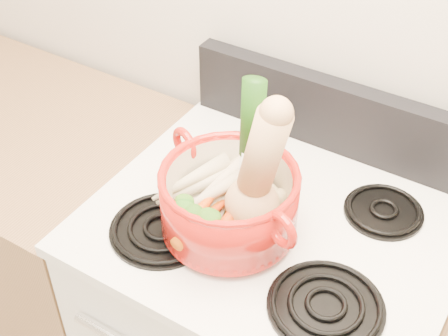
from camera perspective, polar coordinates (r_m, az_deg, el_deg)
The scene contains 24 objects.
wall_back at distance 1.43m, azimuth 12.45°, elevation 14.13°, with size 3.50×0.02×2.60m, color beige.
cooktop at distance 1.37m, azimuth 4.79°, elevation -5.11°, with size 0.78×0.67×0.03m, color white.
control_backsplash at distance 1.52m, azimuth 10.37°, elevation 4.64°, with size 0.76×0.05×0.18m, color black.
burner_front_left at distance 1.33m, azimuth -5.70°, elevation -5.48°, with size 0.22×0.22×0.02m, color black.
burner_front_right at distance 1.21m, azimuth 9.31°, elevation -12.26°, with size 0.22×0.22×0.02m, color black.
burner_back_left at distance 1.51m, azimuth 1.00°, elevation 1.44°, with size 0.17×0.17×0.02m, color black.
burner_back_right at distance 1.41m, azimuth 14.40°, elevation -3.74°, with size 0.17×0.17×0.02m, color black.
dutch_oven at distance 1.27m, azimuth 0.48°, elevation -3.01°, with size 0.28×0.28×0.14m, color #B4170F.
pot_handle_left at distance 1.34m, azimuth -3.63°, elevation 2.23°, with size 0.08×0.08×0.02m, color #B4170F.
pot_handle_right at distance 1.15m, azimuth 5.30°, elevation -5.65°, with size 0.08×0.08×0.02m, color #B4170F.
squash at distance 1.19m, azimuth 2.71°, elevation 0.03°, with size 0.12×0.12×0.29m, color tan, non-canonical shape.
leek at distance 1.23m, azimuth 2.44°, elevation 2.13°, with size 0.05×0.05×0.31m, color silver.
ginger at distance 1.32m, azimuth 3.84°, elevation -2.38°, with size 0.08×0.06×0.04m, color tan.
parsnip_0 at distance 1.30m, azimuth -0.51°, elevation -2.94°, with size 0.05×0.05×0.24m, color beige.
parsnip_1 at distance 1.33m, azimuth -1.88°, elevation -1.30°, with size 0.05×0.05×0.22m, color beige.
parsnip_2 at distance 1.32m, azimuth 0.57°, elevation -1.48°, with size 0.04×0.04×0.18m, color beige.
parsnip_3 at distance 1.32m, azimuth -3.09°, elevation -0.92°, with size 0.04×0.04×0.18m, color beige.
parsnip_4 at distance 1.33m, azimuth 0.54°, elevation -0.41°, with size 0.05×0.05×0.24m, color #F1E8C4.
parsnip_5 at distance 1.28m, azimuth -0.59°, elevation -1.98°, with size 0.04×0.04×0.23m, color beige.
carrot_0 at distance 1.26m, azimuth -1.20°, elevation -4.78°, with size 0.03×0.03×0.15m, color #CD4B0A.
carrot_1 at distance 1.25m, azimuth -2.37°, elevation -5.15°, with size 0.03×0.03×0.14m, color #D7590A.
carrot_2 at distance 1.25m, azimuth 0.82°, elevation -4.29°, with size 0.04×0.04×0.19m, color #C13A09.
carrot_3 at distance 1.25m, azimuth -1.31°, elevation -4.31°, with size 0.03×0.03×0.13m, color #B93809.
carrot_4 at distance 1.27m, azimuth -1.65°, elevation -3.32°, with size 0.03×0.03×0.15m, color #CE520A.
Camera 1 is at (0.41, 0.53, 1.91)m, focal length 50.00 mm.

